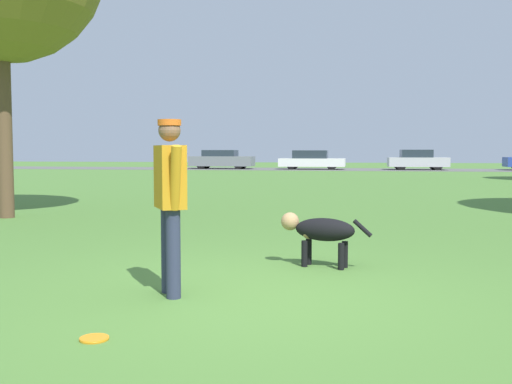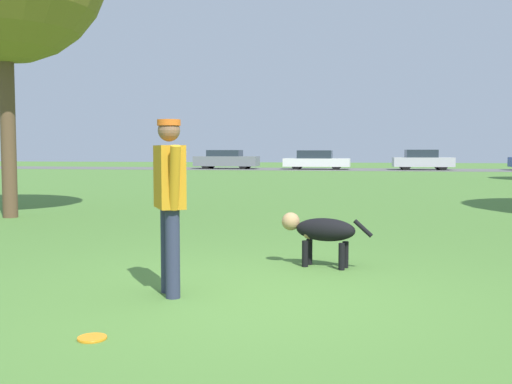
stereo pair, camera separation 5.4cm
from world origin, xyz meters
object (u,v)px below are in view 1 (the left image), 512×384
(dog, at_px, (319,231))
(parked_car_grey, at_px, (222,160))
(frisbee, at_px, (94,339))
(parked_car_white, at_px, (312,160))
(person, at_px, (170,192))
(parked_car_silver, at_px, (417,160))

(dog, bearing_deg, parked_car_grey, -59.97)
(frisbee, relative_size, parked_car_white, 0.05)
(person, relative_size, dog, 1.50)
(parked_car_grey, xyz_separation_m, parked_car_white, (6.44, -0.17, -0.02))
(person, height_order, frisbee, person)
(parked_car_grey, xyz_separation_m, parked_car_silver, (13.54, -0.03, 0.01))
(dog, distance_m, parked_car_white, 34.83)
(person, relative_size, parked_car_white, 0.35)
(frisbee, height_order, parked_car_grey, parked_car_grey)
(dog, distance_m, frisbee, 3.24)
(dog, distance_m, parked_car_silver, 35.10)
(person, bearing_deg, parked_car_white, 153.16)
(parked_car_grey, bearing_deg, dog, -74.63)
(parked_car_white, bearing_deg, parked_car_silver, 1.64)
(parked_car_silver, bearing_deg, person, -101.10)
(frisbee, bearing_deg, parked_car_white, 92.39)
(parked_car_white, xyz_separation_m, parked_car_silver, (7.11, 0.14, 0.03))
(frisbee, bearing_deg, dog, 64.95)
(parked_car_grey, bearing_deg, person, -77.09)
(person, bearing_deg, parked_car_grey, 163.06)
(person, height_order, parked_car_silver, person)
(dog, height_order, parked_car_silver, parked_car_silver)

